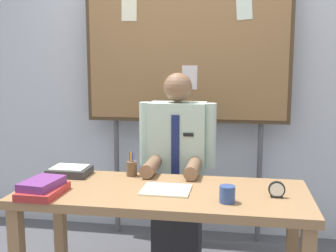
% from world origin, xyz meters
% --- Properties ---
extents(back_wall, '(6.40, 0.08, 2.70)m').
position_xyz_m(back_wall, '(0.00, 1.26, 1.35)').
color(back_wall, silver).
rests_on(back_wall, ground_plane).
extents(desk, '(1.68, 0.69, 0.75)m').
position_xyz_m(desk, '(0.00, 0.00, 0.65)').
color(desk, '#9E754C').
rests_on(desk, ground_plane).
extents(person, '(0.55, 0.56, 1.41)m').
position_xyz_m(person, '(0.00, 0.58, 0.66)').
color(person, '#2D2D33').
rests_on(person, ground_plane).
extents(bulletin_board, '(1.66, 0.09, 2.24)m').
position_xyz_m(bulletin_board, '(0.00, 1.05, 1.59)').
color(bulletin_board, '#4C3823').
rests_on(bulletin_board, ground_plane).
extents(book_stack, '(0.21, 0.30, 0.09)m').
position_xyz_m(book_stack, '(-0.65, -0.21, 0.79)').
color(book_stack, '#B22D2D').
rests_on(book_stack, desk).
extents(open_notebook, '(0.28, 0.24, 0.01)m').
position_xyz_m(open_notebook, '(0.02, -0.02, 0.75)').
color(open_notebook, '#F4EFCC').
rests_on(open_notebook, desk).
extents(desk_clock, '(0.09, 0.04, 0.09)m').
position_xyz_m(desk_clock, '(0.64, -0.03, 0.79)').
color(desk_clock, black).
rests_on(desk_clock, desk).
extents(coffee_mug, '(0.08, 0.08, 0.09)m').
position_xyz_m(coffee_mug, '(0.38, -0.16, 0.79)').
color(coffee_mug, '#334C8C').
rests_on(coffee_mug, desk).
extents(pen_holder, '(0.07, 0.07, 0.16)m').
position_xyz_m(pen_holder, '(-0.26, 0.26, 0.80)').
color(pen_holder, brown).
rests_on(pen_holder, desk).
extents(paper_tray, '(0.26, 0.20, 0.06)m').
position_xyz_m(paper_tray, '(-0.66, 0.21, 0.77)').
color(paper_tray, '#333338').
rests_on(paper_tray, desk).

